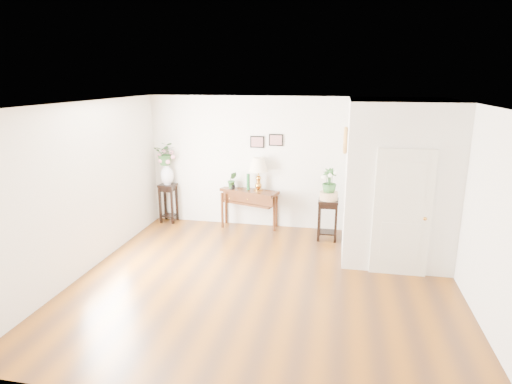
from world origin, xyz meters
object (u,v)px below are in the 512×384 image
(plant_stand_a, at_px, (169,203))
(plant_stand_b, at_px, (328,219))
(table_lamp, at_px, (258,174))
(console_table, at_px, (249,208))

(plant_stand_a, xyz_separation_m, plant_stand_b, (3.55, -0.41, -0.02))
(table_lamp, height_order, plant_stand_a, table_lamp)
(console_table, relative_size, plant_stand_a, 1.44)
(table_lamp, xyz_separation_m, plant_stand_a, (-2.06, 0.00, -0.75))
(table_lamp, bearing_deg, plant_stand_b, -15.25)
(plant_stand_a, distance_m, plant_stand_b, 3.57)
(console_table, height_order, plant_stand_b, console_table)
(console_table, bearing_deg, plant_stand_b, 4.60)
(console_table, xyz_separation_m, table_lamp, (0.20, 0.00, 0.77))
(plant_stand_b, bearing_deg, plant_stand_a, 173.46)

